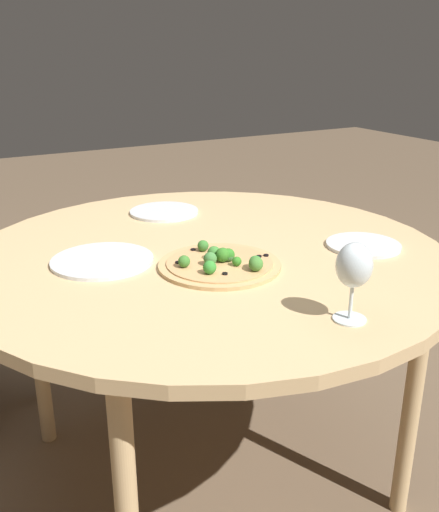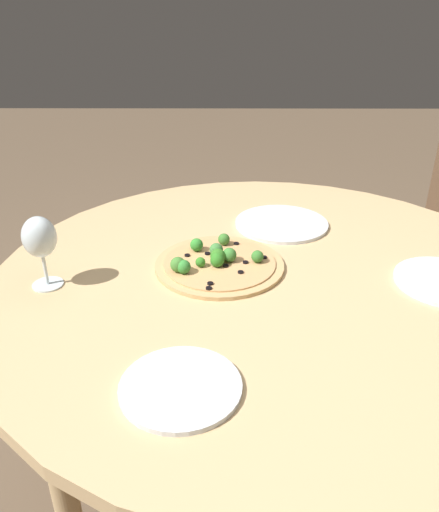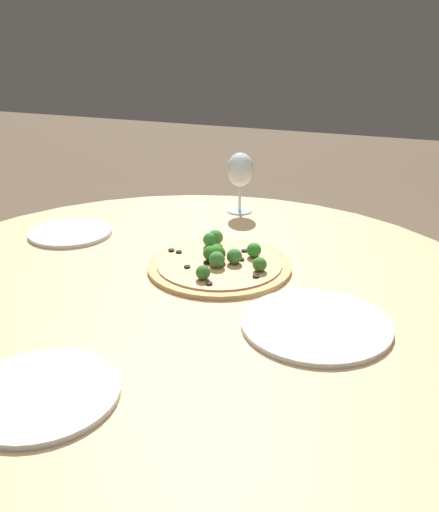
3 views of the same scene
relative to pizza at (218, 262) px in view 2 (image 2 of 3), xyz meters
The scene contains 6 objects.
ground_plane 0.80m from the pizza, 76.34° to the left, with size 12.00×12.00×0.00m, color brown.
dining_table 0.15m from the pizza, 76.34° to the left, with size 1.36×1.36×0.77m.
pizza is the anchor object (origin of this frame).
wine_glass 0.42m from the pizza, 76.97° to the right, with size 0.08×0.08×0.17m.
plate_near 0.44m from the pizza, ahead, with size 0.21×0.21×0.01m.
plate_far 0.32m from the pizza, 144.17° to the left, with size 0.27×0.27×0.01m.
Camera 2 is at (1.06, -0.12, 1.37)m, focal length 35.00 mm.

